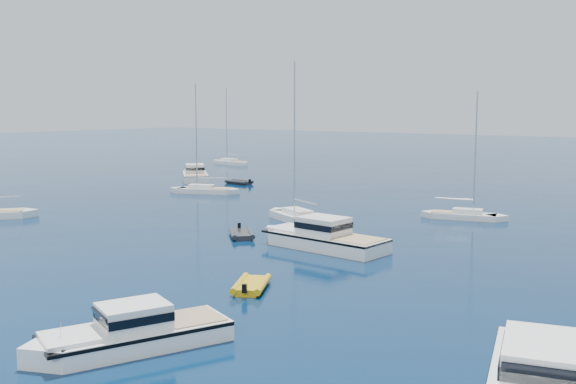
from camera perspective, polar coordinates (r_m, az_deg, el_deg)
ground at (r=42.47m, az=-16.73°, el=-6.01°), size 400.00×400.00×0.00m
motor_cruiser_near at (r=27.92m, az=-13.34°, el=-12.89°), size 5.80×9.17×2.31m
motor_cruiser_centre at (r=45.67m, az=2.84°, el=-4.79°), size 10.69×4.05×2.75m
motor_cruiser_far_l at (r=88.75m, az=-7.96°, el=1.03°), size 9.59×9.28×2.68m
sailboat_mid_r at (r=55.84m, az=1.01°, el=-2.56°), size 9.55×6.24×13.83m
sailboat_mid_l at (r=74.85m, az=-7.15°, el=-0.10°), size 8.68×5.52×12.53m
sailboat_centre at (r=59.17m, az=14.80°, el=-2.24°), size 7.91×3.87×11.25m
sailboat_far_l at (r=112.01m, az=-4.95°, el=2.36°), size 9.21×3.83×13.15m
tender_yellow at (r=35.54m, az=-3.16°, el=-8.30°), size 3.35×3.98×0.95m
tender_grey_near at (r=49.51m, az=-4.00°, el=-3.85°), size 3.97×3.94×0.95m
tender_grey_far at (r=83.45m, az=-4.21°, el=0.69°), size 3.75×2.19×0.95m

